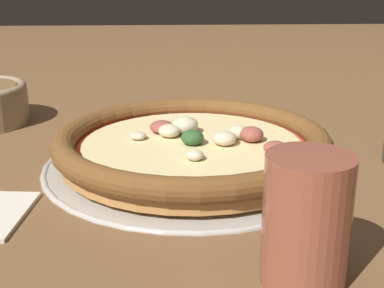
% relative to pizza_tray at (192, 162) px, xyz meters
% --- Properties ---
extents(ground_plane, '(3.00, 3.00, 0.00)m').
position_rel_pizza_tray_xyz_m(ground_plane, '(0.00, 0.00, -0.00)').
color(ground_plane, brown).
extents(pizza_tray, '(0.34, 0.34, 0.01)m').
position_rel_pizza_tray_xyz_m(pizza_tray, '(0.00, 0.00, 0.00)').
color(pizza_tray, '#B7B2A8').
rests_on(pizza_tray, ground_plane).
extents(pizza, '(0.32, 0.32, 0.04)m').
position_rel_pizza_tray_xyz_m(pizza, '(0.00, 0.00, 0.02)').
color(pizza, '#BC7F42').
rests_on(pizza, pizza_tray).
extents(drinking_cup, '(0.06, 0.06, 0.10)m').
position_rel_pizza_tray_xyz_m(drinking_cup, '(0.07, -0.24, 0.05)').
color(drinking_cup, brown).
rests_on(drinking_cup, ground_plane).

